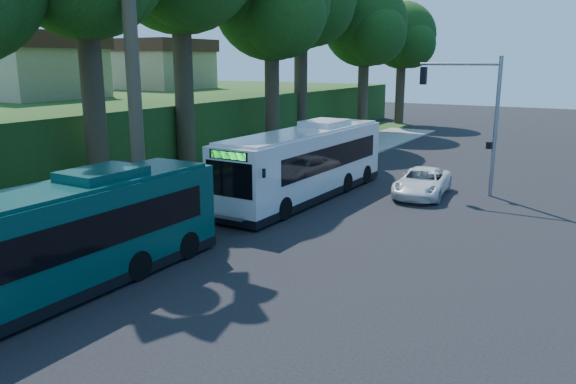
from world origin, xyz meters
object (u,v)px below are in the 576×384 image
Objects in this scene: pickup at (422,182)px; teal_bus at (57,239)px; white_bus at (306,162)px; bus_shelter at (132,183)px.

teal_bus is at bearing -112.86° from pickup.
pickup is (5.54, 17.63, -1.01)m from teal_bus.
teal_bus is (-0.56, -14.31, -0.11)m from white_bus.
pickup is at bearing 73.72° from teal_bus.
pickup is at bearing 35.13° from white_bus.
bus_shelter is at bearing 119.35° from teal_bus.
white_bus is at bearing 62.90° from bus_shelter.
bus_shelter is 0.27× the size of teal_bus.
teal_bus is 2.36× the size of pickup.
pickup is (8.99, 11.18, -1.11)m from bus_shelter.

